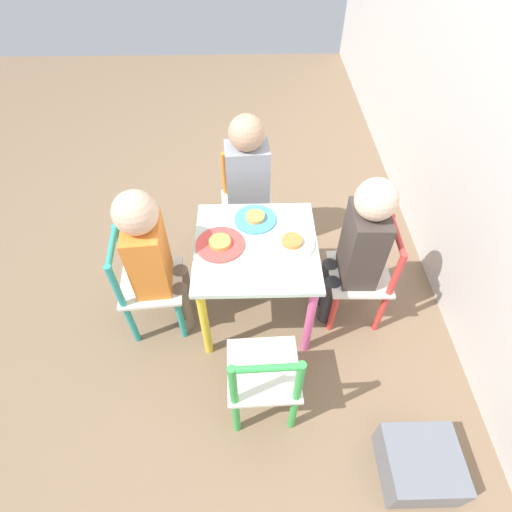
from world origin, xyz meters
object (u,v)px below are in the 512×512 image
object	(u,v)px
chair_red	(364,276)
child_front	(152,253)
plate_left	(255,219)
chair_orange	(247,205)
chair_teal	(147,286)
child_left	(248,180)
child_back	(359,245)
storage_bin	(419,464)
plate_back	(292,243)
chair_green	(264,378)
kids_table	(256,258)
plate_front	(220,244)

from	to	relation	value
chair_red	child_front	distance (m)	0.91
plate_left	chair_orange	bearing A→B (deg)	-174.13
chair_teal	child_left	world-z (taller)	child_left
child_back	storage_bin	xyz separation A→B (m)	(0.72, 0.15, -0.38)
child_left	child_front	distance (m)	0.59
child_back	child_front	bearing A→B (deg)	-86.78
plate_back	storage_bin	xyz separation A→B (m)	(0.73, 0.42, -0.39)
child_front	plate_back	size ratio (longest dim) A/B	4.08
chair_green	child_back	xyz separation A→B (m)	(-0.46, 0.40, 0.20)
chair_green	child_front	distance (m)	0.64
child_left	chair_red	bearing A→B (deg)	-44.27
kids_table	child_left	distance (m)	0.42
child_left	plate_front	size ratio (longest dim) A/B	4.00
child_front	plate_back	xyz separation A→B (m)	(-0.04, 0.55, 0.01)
chair_green	plate_front	bearing A→B (deg)	-73.32
chair_orange	child_front	xyz separation A→B (m)	(0.51, -0.38, 0.20)
child_back	plate_front	distance (m)	0.56
kids_table	child_back	xyz separation A→B (m)	(0.01, 0.41, 0.08)
chair_teal	child_left	bearing A→B (deg)	-49.24
child_left	plate_back	size ratio (longest dim) A/B	4.21
chair_orange	child_back	distance (m)	0.69
chair_green	storage_bin	world-z (taller)	chair_green
plate_left	plate_front	bearing A→B (deg)	-45.00
chair_green	storage_bin	size ratio (longest dim) A/B	2.01
chair_red	storage_bin	size ratio (longest dim) A/B	2.01
plate_front	storage_bin	distance (m)	1.08
child_front	plate_left	bearing A→B (deg)	-71.44
chair_green	storage_bin	distance (m)	0.63
plate_front	child_back	bearing A→B (deg)	88.91
kids_table	chair_orange	size ratio (longest dim) A/B	0.96
child_left	kids_table	bearing A→B (deg)	-90.00
storage_bin	child_front	bearing A→B (deg)	-125.33
kids_table	chair_teal	size ratio (longest dim) A/B	0.96
chair_teal	chair_red	size ratio (longest dim) A/B	1.00
chair_green	plate_back	bearing A→B (deg)	-107.02
plate_front	child_front	bearing A→B (deg)	-82.40
chair_red	storage_bin	xyz separation A→B (m)	(0.71, 0.09, -0.18)
child_left	plate_left	bearing A→B (deg)	-87.83
chair_orange	plate_back	world-z (taller)	chair_orange
chair_green	child_left	distance (m)	0.91
child_left	plate_left	xyz separation A→B (m)	(0.27, 0.03, 0.00)
plate_front	storage_bin	world-z (taller)	plate_front
chair_green	child_left	size ratio (longest dim) A/B	0.67
chair_orange	plate_left	distance (m)	0.39
child_back	storage_bin	world-z (taller)	child_back
chair_red	child_back	bearing A→B (deg)	-90.00
child_left	plate_left	size ratio (longest dim) A/B	4.38
kids_table	chair_red	xyz separation A→B (m)	(0.01, 0.47, -0.12)
storage_bin	plate_front	bearing A→B (deg)	-135.81
kids_table	chair_red	world-z (taller)	chair_red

